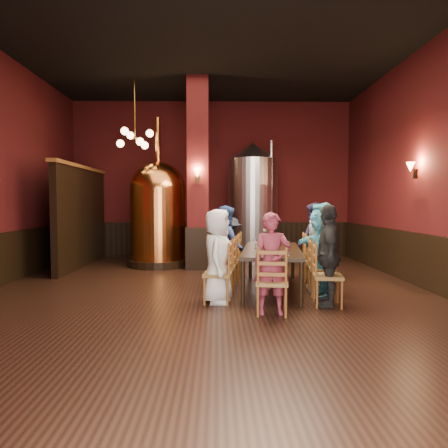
{
  "coord_description": "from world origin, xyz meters",
  "views": [
    {
      "loc": [
        0.15,
        -6.7,
        1.58
      ],
      "look_at": [
        0.27,
        0.2,
        1.21
      ],
      "focal_mm": 32.0,
      "sensor_mm": 36.0,
      "label": 1
    }
  ],
  "objects_px": {
    "copper_kettle": "(158,212)",
    "dining_table": "(272,252)",
    "person_1": "(223,255)",
    "person_2": "(227,245)",
    "rose_vase": "(269,231)",
    "steel_vessel": "(253,203)",
    "person_0": "(217,256)"
  },
  "relations": [
    {
      "from": "copper_kettle",
      "to": "dining_table",
      "type": "bearing_deg",
      "value": -49.64
    },
    {
      "from": "person_1",
      "to": "person_2",
      "type": "height_order",
      "value": "person_2"
    },
    {
      "from": "person_1",
      "to": "rose_vase",
      "type": "height_order",
      "value": "person_1"
    },
    {
      "from": "person_2",
      "to": "steel_vessel",
      "type": "distance_m",
      "value": 3.26
    },
    {
      "from": "person_0",
      "to": "steel_vessel",
      "type": "xyz_separation_m",
      "value": [
        0.94,
        4.38,
        0.84
      ]
    },
    {
      "from": "person_0",
      "to": "steel_vessel",
      "type": "distance_m",
      "value": 4.56
    },
    {
      "from": "dining_table",
      "to": "rose_vase",
      "type": "distance_m",
      "value": 1.05
    },
    {
      "from": "copper_kettle",
      "to": "rose_vase",
      "type": "bearing_deg",
      "value": -36.62
    },
    {
      "from": "person_2",
      "to": "rose_vase",
      "type": "distance_m",
      "value": 1.07
    },
    {
      "from": "person_1",
      "to": "steel_vessel",
      "type": "relative_size",
      "value": 0.42
    },
    {
      "from": "copper_kettle",
      "to": "steel_vessel",
      "type": "distance_m",
      "value": 2.51
    },
    {
      "from": "dining_table",
      "to": "person_2",
      "type": "bearing_deg",
      "value": 158.78
    },
    {
      "from": "copper_kettle",
      "to": "person_0",
      "type": "bearing_deg",
      "value": -68.63
    },
    {
      "from": "person_0",
      "to": "person_2",
      "type": "distance_m",
      "value": 1.33
    },
    {
      "from": "person_2",
      "to": "rose_vase",
      "type": "xyz_separation_m",
      "value": [
        0.88,
        0.56,
        0.24
      ]
    },
    {
      "from": "person_2",
      "to": "rose_vase",
      "type": "bearing_deg",
      "value": -71.14
    },
    {
      "from": "person_2",
      "to": "steel_vessel",
      "type": "xyz_separation_m",
      "value": [
        0.77,
        3.07,
        0.81
      ]
    },
    {
      "from": "rose_vase",
      "to": "person_2",
      "type": "bearing_deg",
      "value": -147.76
    },
    {
      "from": "rose_vase",
      "to": "person_1",
      "type": "bearing_deg",
      "value": -128.72
    },
    {
      "from": "steel_vessel",
      "to": "person_1",
      "type": "bearing_deg",
      "value": -102.95
    },
    {
      "from": "person_1",
      "to": "rose_vase",
      "type": "relative_size",
      "value": 3.53
    },
    {
      "from": "person_2",
      "to": "copper_kettle",
      "type": "xyz_separation_m",
      "value": [
        -1.65,
        2.44,
        0.58
      ]
    },
    {
      "from": "person_1",
      "to": "copper_kettle",
      "type": "height_order",
      "value": "copper_kettle"
    },
    {
      "from": "person_2",
      "to": "rose_vase",
      "type": "relative_size",
      "value": 4.03
    },
    {
      "from": "person_1",
      "to": "copper_kettle",
      "type": "distance_m",
      "value": 3.53
    },
    {
      "from": "person_2",
      "to": "steel_vessel",
      "type": "height_order",
      "value": "steel_vessel"
    },
    {
      "from": "person_0",
      "to": "steel_vessel",
      "type": "relative_size",
      "value": 0.47
    },
    {
      "from": "dining_table",
      "to": "copper_kettle",
      "type": "bearing_deg",
      "value": 138.03
    },
    {
      "from": "person_1",
      "to": "steel_vessel",
      "type": "bearing_deg",
      "value": -4.74
    },
    {
      "from": "dining_table",
      "to": "copper_kettle",
      "type": "xyz_separation_m",
      "value": [
        -2.44,
        2.88,
        0.65
      ]
    },
    {
      "from": "dining_table",
      "to": "steel_vessel",
      "type": "distance_m",
      "value": 3.62
    },
    {
      "from": "dining_table",
      "to": "person_1",
      "type": "xyz_separation_m",
      "value": [
        -0.89,
        -0.21,
        -0.02
      ]
    }
  ]
}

